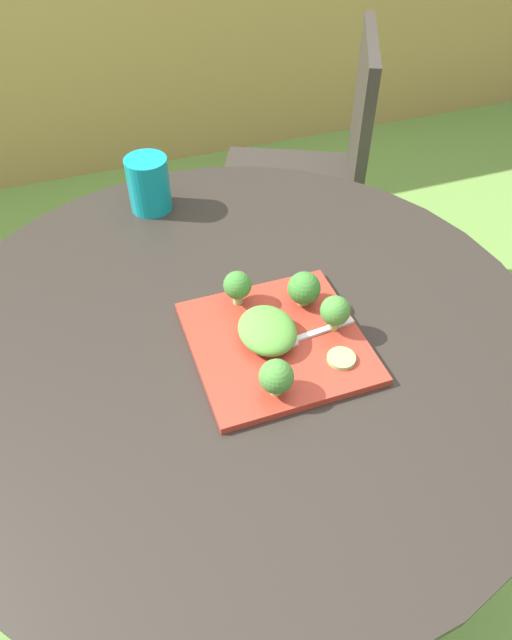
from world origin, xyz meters
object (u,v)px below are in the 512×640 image
Objects in this scene: drinking_glass at (149,187)px; fork at (305,336)px; salad_plate at (277,342)px; patio_chair at (319,164)px.

fork is (0.16, -0.48, -0.04)m from drinking_glass.
salad_plate is 2.40× the size of drinking_glass.
salad_plate is 1.80× the size of fork.
drinking_glass is 0.51m from fork.
salad_plate is 0.48m from drinking_glass.
salad_plate is 0.05m from fork.
fork is (-0.41, -0.84, 0.21)m from patio_chair.
patio_chair is 7.75× the size of drinking_glass.
salad_plate is (-0.46, -0.83, 0.20)m from patio_chair.
patio_chair is 3.23× the size of salad_plate.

